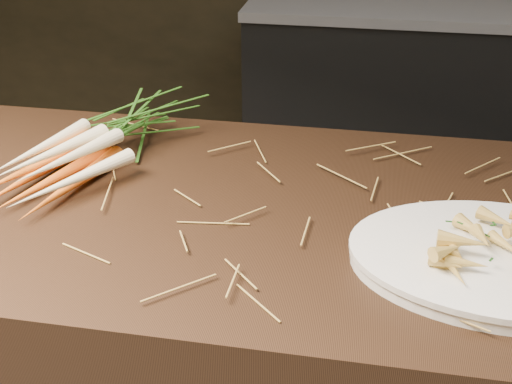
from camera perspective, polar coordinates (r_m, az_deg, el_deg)
back_counter at (r=3.03m, az=17.04°, el=7.90°), size 1.82×0.62×0.84m
straw_bedding at (r=1.09m, az=13.31°, el=-1.90°), size 1.40×0.60×0.02m
root_veg_bunch at (r=1.28m, az=-13.09°, el=4.77°), size 0.30×0.51×0.09m
serving_platter at (r=1.01m, az=21.17°, el=-5.90°), size 0.45×0.31×0.02m
roasted_veg_heap at (r=0.99m, az=21.55°, el=-4.16°), size 0.22×0.16×0.05m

